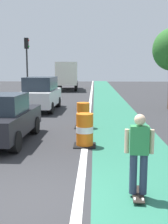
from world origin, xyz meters
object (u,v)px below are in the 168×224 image
Objects in this scene: parked_suv_second at (41,93)px; traffic_light_corner at (27,57)px; traffic_barrel_front at (85,130)px; delivery_truck_down_block at (67,74)px; parked_sedan_nearest at (2,119)px; traffic_barrel_mid at (83,115)px; pedestrian_waiting at (26,89)px; skateboarder_on_lane at (139,153)px.

traffic_light_corner is at bearing 109.19° from parked_suv_second.
delivery_truck_down_block reaches higher than traffic_barrel_front.
parked_sedan_nearest is at bearing -90.01° from delivery_truck_down_block.
traffic_barrel_mid is 0.68× the size of pedestrian_waiting.
traffic_barrel_front is 16.49m from traffic_light_corner.
skateboarder_on_lane is at bearing -81.76° from delivery_truck_down_block.
skateboarder_on_lane is at bearing -45.33° from parked_sedan_nearest.
traffic_light_corner is (-5.48, 15.27, 2.97)m from traffic_barrel_front.
traffic_light_corner is at bearing 113.34° from traffic_barrel_mid.
skateboarder_on_lane is 0.33× the size of traffic_light_corner.
traffic_light_corner is at bearing 109.75° from traffic_barrel_front.
delivery_truck_down_block is 1.51× the size of traffic_light_corner.
traffic_barrel_front is at bearing 107.74° from skateboarder_on_lane.
parked_suv_second is at bearing 118.96° from traffic_barrel_mid.
skateboarder_on_lane is 28.51m from delivery_truck_down_block.
skateboarder_on_lane is at bearing -78.50° from traffic_barrel_mid.
skateboarder_on_lane is 20.29m from traffic_light_corner.
parked_suv_second is 0.60× the size of delivery_truck_down_block.
skateboarder_on_lane reaches higher than pedestrian_waiting.
traffic_light_corner reaches higher than traffic_barrel_mid.
parked_suv_second is 5.74m from traffic_barrel_mid.
parked_sedan_nearest is at bearing -80.13° from traffic_light_corner.
pedestrian_waiting reaches higher than traffic_barrel_front.
parked_sedan_nearest reaches higher than traffic_barrel_front.
pedestrian_waiting reaches higher than traffic_barrel_mid.
parked_sedan_nearest is at bearing 171.90° from traffic_barrel_front.
traffic_barrel_mid is 0.21× the size of traffic_light_corner.
parked_suv_second is at bearing 110.26° from traffic_barrel_front.
parked_sedan_nearest is at bearing -89.71° from parked_suv_second.
parked_sedan_nearest is 3.81× the size of traffic_barrel_mid.
delivery_truck_down_block is (0.00, 24.07, 1.01)m from parked_sedan_nearest.
traffic_barrel_front is 0.68× the size of pedestrian_waiting.
traffic_barrel_front is at bearing -68.99° from pedestrian_waiting.
pedestrian_waiting is at bearing 115.43° from traffic_barrel_mid.
traffic_barrel_mid is at bearing 93.24° from traffic_barrel_front.
skateboarder_on_lane is 18.37m from pedestrian_waiting.
traffic_light_corner reaches higher than parked_suv_second.
parked_sedan_nearest is 15.31m from traffic_light_corner.
traffic_barrel_front is at bearing -86.76° from traffic_barrel_mid.
skateboarder_on_lane is 1.05× the size of pedestrian_waiting.
pedestrian_waiting is (-6.38, 17.23, -0.05)m from skateboarder_on_lane.
traffic_light_corner reaches higher than pedestrian_waiting.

